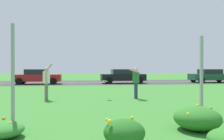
{
  "coord_description": "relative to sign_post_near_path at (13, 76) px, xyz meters",
  "views": [
    {
      "loc": [
        -1.04,
        -1.14,
        1.55
      ],
      "look_at": [
        0.65,
        10.31,
        1.46
      ],
      "focal_mm": 38.63,
      "sensor_mm": 36.0,
      "label": 1
    }
  ],
  "objects": [
    {
      "name": "daylily_clump_front_center",
      "position": [
        4.61,
        -0.86,
        -1.05
      ],
      "size": [
        1.15,
        1.25,
        0.62
      ],
      "color": "#2D7526",
      "rests_on": "ground"
    },
    {
      "name": "car_dark_green_rightmost",
      "position": [
        16.06,
        17.86,
        -0.61
      ],
      "size": [
        4.5,
        2.0,
        1.45
      ],
      "color": "#194C2D",
      "rests_on": "ground"
    },
    {
      "name": "frisbee_pale_blue",
      "position": [
        3.03,
        5.42,
        -0.44
      ],
      "size": [
        0.27,
        0.26,
        0.1
      ],
      "color": "#ADD6E5"
    },
    {
      "name": "ground_plane",
      "position": [
        2.66,
        7.26,
        -1.35
      ],
      "size": [
        120.0,
        120.0,
        0.0
      ],
      "primitive_type": "plane",
      "color": "#387A2D"
    },
    {
      "name": "person_thrower_white_shirt",
      "position": [
        0.17,
        5.56,
        -0.39
      ],
      "size": [
        0.46,
        0.49,
        1.8
      ],
      "color": "silver",
      "rests_on": "ground"
    },
    {
      "name": "daylily_clump_front_left",
      "position": [
        -0.05,
        -0.87,
        -1.17
      ],
      "size": [
        1.03,
        1.02,
        0.4
      ],
      "color": "#337F2D",
      "rests_on": "ground"
    },
    {
      "name": "car_black_center_right",
      "position": [
        6.33,
        17.86,
        -0.61
      ],
      "size": [
        4.5,
        2.0,
        1.45
      ],
      "color": "black",
      "rests_on": "ground"
    },
    {
      "name": "highway_strip",
      "position": [
        2.66,
        19.88,
        -1.35
      ],
      "size": [
        120.0,
        9.0,
        0.01
      ],
      "primitive_type": "cube",
      "color": "#38383A",
      "rests_on": "ground"
    },
    {
      "name": "person_catcher_green_shirt",
      "position": [
        4.61,
        5.42,
        -0.41
      ],
      "size": [
        0.55,
        0.49,
        1.58
      ],
      "color": "#287038",
      "rests_on": "ground"
    },
    {
      "name": "car_red_center_left",
      "position": [
        -2.17,
        17.86,
        -0.61
      ],
      "size": [
        4.5,
        2.0,
        1.45
      ],
      "color": "maroon",
      "rests_on": "ground"
    },
    {
      "name": "sign_post_by_roadside",
      "position": [
        5.55,
        0.64,
        -0.06
      ],
      "size": [
        0.07,
        0.1,
        2.57
      ],
      "color": "#93969B",
      "rests_on": "ground"
    },
    {
      "name": "daylily_clump_mid_center",
      "position": [
        2.57,
        -1.78,
        -1.09
      ],
      "size": [
        0.84,
        0.87,
        0.57
      ],
      "color": "#23661E",
      "rests_on": "ground"
    },
    {
      "name": "highway_center_stripe",
      "position": [
        2.66,
        19.88,
        -1.34
      ],
      "size": [
        120.0,
        0.16,
        0.0
      ],
      "primitive_type": "cube",
      "color": "yellow",
      "rests_on": "ground"
    },
    {
      "name": "sign_post_near_path",
      "position": [
        0.0,
        0.0,
        0.0
      ],
      "size": [
        0.07,
        0.1,
        2.7
      ],
      "color": "#93969B",
      "rests_on": "ground"
    }
  ]
}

